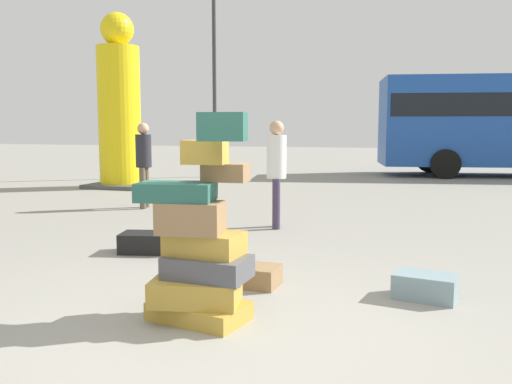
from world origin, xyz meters
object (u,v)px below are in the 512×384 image
Objects in this scene: suitcase_tower at (199,247)px; suitcase_black_right_side at (151,243)px; person_tourist_with_camera at (144,158)px; yellow_dummy_statue at (119,110)px; person_bearded_onlooker at (276,165)px; lamp_post at (214,49)px; suitcase_brown_upright_blue at (244,275)px; suitcase_slate_foreground_far at (425,286)px.

suitcase_black_right_side is (-1.52, 2.02, -0.47)m from suitcase_tower.
yellow_dummy_statue is at bearing -154.53° from person_tourist_with_camera.
person_bearded_onlooker is 3.24m from person_tourist_with_camera.
yellow_dummy_statue reaches higher than person_tourist_with_camera.
lamp_post reaches higher than suitcase_tower.
lamp_post reaches higher than person_bearded_onlooker.
person_tourist_with_camera reaches higher than suitcase_black_right_side.
person_bearded_onlooker is at bearing 101.77° from suitcase_brown_upright_blue.
person_tourist_with_camera reaches higher than suitcase_slate_foreground_far.
suitcase_black_right_side is 8.11m from yellow_dummy_statue.
suitcase_slate_foreground_far is 3.82m from person_bearded_onlooker.
suitcase_brown_upright_blue is 0.42× the size of person_tourist_with_camera.
lamp_post is (-4.70, 11.11, 3.88)m from suitcase_brown_upright_blue.
suitcase_slate_foreground_far reaches higher than suitcase_brown_upright_blue.
suitcase_slate_foreground_far is 0.09× the size of lamp_post.
person_tourist_with_camera is 0.37× the size of yellow_dummy_statue.
yellow_dummy_statue reaches higher than suitcase_black_right_side.
yellow_dummy_statue is (-7.63, 7.48, 1.88)m from suitcase_slate_foreground_far.
suitcase_tower is 4.15m from person_bearded_onlooker.
suitcase_tower is at bearing -88.67° from suitcase_brown_upright_blue.
suitcase_brown_upright_blue is at bearing 26.84° from person_tourist_with_camera.
lamp_post is (-6.40, 11.05, 3.87)m from suitcase_slate_foreground_far.
suitcase_brown_upright_blue is 1.83m from suitcase_black_right_side.
suitcase_slate_foreground_far is (1.73, 1.10, -0.48)m from suitcase_tower.
suitcase_tower is at bearing -55.46° from yellow_dummy_statue.
lamp_post is at bearing 178.32° from person_tourist_with_camera.
lamp_post is at bearing 130.17° from suitcase_slate_foreground_far.
suitcase_slate_foreground_far is (1.70, 0.06, 0.01)m from suitcase_brown_upright_blue.
lamp_post reaches higher than person_tourist_with_camera.
person_bearded_onlooker is at bearing 50.65° from suitcase_black_right_side.
suitcase_tower is 1.15m from suitcase_brown_upright_blue.
person_tourist_with_camera is at bearing -128.00° from person_bearded_onlooker.
suitcase_brown_upright_blue is (0.02, 1.04, -0.50)m from suitcase_tower.
person_bearded_onlooker is 7.11m from yellow_dummy_statue.
suitcase_tower is 1.00× the size of person_bearded_onlooker.
lamp_post reaches higher than suitcase_slate_foreground_far.
yellow_dummy_statue is at bearing 130.64° from suitcase_brown_upright_blue.
suitcase_tower is 10.51m from yellow_dummy_statue.
suitcase_slate_foreground_far is 10.85m from yellow_dummy_statue.
suitcase_tower is 2.10m from suitcase_slate_foreground_far.
suitcase_tower reaches higher than suitcase_black_right_side.
suitcase_tower is 1.01× the size of person_tourist_with_camera.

